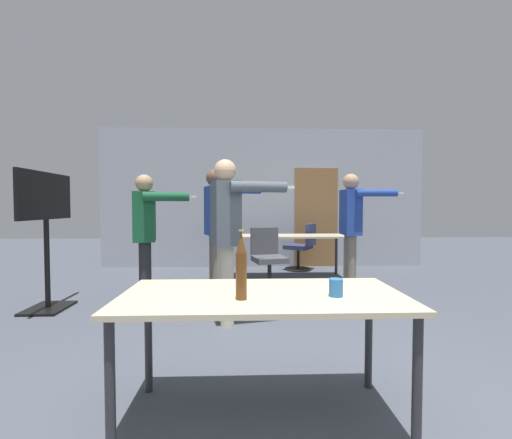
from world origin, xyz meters
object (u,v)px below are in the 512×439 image
Objects in this scene: beer_bottle at (241,267)px; office_chair_far_left at (268,261)px; person_far_watching at (227,225)px; office_chair_mid_tucked at (302,249)px; person_center_tall at (146,227)px; drink_cup at (336,288)px; tv_screen at (46,224)px; person_left_plaid at (216,219)px; person_near_casual at (351,220)px.

office_chair_far_left is at bearing 83.47° from beer_bottle.
person_far_watching is 1.82m from beer_bottle.
beer_bottle is at bearing -162.21° from office_chair_mid_tucked.
office_chair_mid_tucked is (0.77, 1.50, -0.00)m from office_chair_far_left.
person_far_watching is 1.05× the size of person_center_tall.
person_far_watching is at bearing 111.50° from drink_cup.
tv_screen reaches higher than drink_cup.
person_far_watching is at bearing -7.86° from person_left_plaid.
person_far_watching reaches higher than office_chair_far_left.
drink_cup is (0.70, -1.77, -0.25)m from person_far_watching.
drink_cup is at bearing -0.99° from person_left_plaid.
office_chair_mid_tucked is at bearing 122.61° from person_left_plaid.
office_chair_mid_tucked is 4.81m from drink_cup.
beer_bottle is (-0.38, -3.30, 0.50)m from office_chair_far_left.
office_chair_far_left is at bearing -175.94° from office_chair_mid_tucked.
person_left_plaid is 4.68× the size of beer_bottle.
drink_cup is (0.90, -2.87, -0.28)m from person_left_plaid.
office_chair_mid_tucked is at bearing -130.75° from office_chair_far_left.
tv_screen is 3.34m from beer_bottle.
beer_bottle is at bearing -8.07° from person_far_watching.
person_center_tall is 0.96× the size of person_near_casual.
office_chair_far_left is (1.63, 0.67, -0.56)m from person_center_tall.
person_far_watching is 1.92m from drink_cup.
beer_bottle is at bearing -26.80° from person_near_casual.
person_near_casual is at bearing 70.95° from drink_cup.
person_far_watching reaches higher than tv_screen.
office_chair_mid_tucked is (-0.44, 1.68, -0.63)m from person_near_casual.
beer_bottle is (2.37, -2.36, -0.11)m from tv_screen.
person_center_tall is 1.80× the size of office_chair_far_left.
office_chair_mid_tucked is (3.52, 2.44, -0.61)m from tv_screen.
person_center_tall is at bearing -140.27° from person_far_watching.
office_chair_far_left is at bearing 92.65° from drink_cup.
beer_bottle is at bearing -11.12° from person_left_plaid.
tv_screen reaches higher than beer_bottle.
office_chair_mid_tucked is 9.27× the size of drink_cup.
office_chair_far_left is 1.69m from office_chair_mid_tucked.
person_left_plaid reaches higher than office_chair_far_left.
person_far_watching is at bearing 56.27° from office_chair_far_left.
tv_screen is at bearing 141.32° from drink_cup.
person_center_tall is 1.85m from office_chair_far_left.
person_far_watching is 17.69× the size of drink_cup.
person_left_plaid is at bearing -74.46° from tv_screen.
beer_bottle is (1.25, -2.62, -0.07)m from person_center_tall.
person_left_plaid reaches higher than person_far_watching.
person_near_casual is at bearing 158.36° from office_chair_far_left.
person_left_plaid is 1.98m from person_near_casual.
person_left_plaid is 0.93m from person_center_tall.
tv_screen is 2.07m from person_left_plaid.
tv_screen is 4.33m from office_chair_mid_tucked.
person_left_plaid is at bearing 107.46° from drink_cup.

